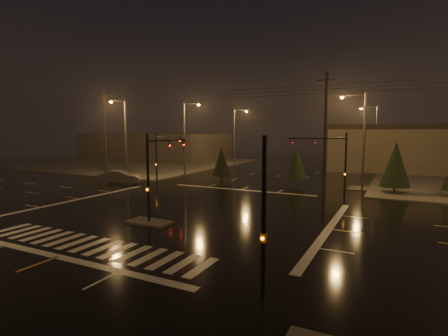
{
  "coord_description": "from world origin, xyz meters",
  "views": [
    {
      "loc": [
        14.76,
        -22.14,
        6.14
      ],
      "look_at": [
        1.39,
        4.41,
        3.0
      ],
      "focal_mm": 28.0,
      "sensor_mm": 36.0,
      "label": 1
    }
  ],
  "objects": [
    {
      "name": "ground",
      "position": [
        0.0,
        0.0,
        0.0
      ],
      "size": [
        140.0,
        140.0,
        0.0
      ],
      "primitive_type": "plane",
      "color": "black",
      "rests_on": "ground"
    },
    {
      "name": "sidewalk_nw",
      "position": [
        -30.0,
        30.0,
        0.06
      ],
      "size": [
        36.0,
        36.0,
        0.12
      ],
      "primitive_type": "cube",
      "color": "#42403B",
      "rests_on": "ground"
    },
    {
      "name": "median_island",
      "position": [
        0.0,
        -4.0,
        0.07
      ],
      "size": [
        3.0,
        1.6,
        0.15
      ],
      "primitive_type": "cube",
      "color": "#42403B",
      "rests_on": "ground"
    },
    {
      "name": "crosswalk",
      "position": [
        0.0,
        -9.0,
        0.01
      ],
      "size": [
        15.0,
        2.6,
        0.01
      ],
      "primitive_type": "cube",
      "color": "beige",
      "rests_on": "ground"
    },
    {
      "name": "stop_bar_near",
      "position": [
        0.0,
        -11.0,
        0.01
      ],
      "size": [
        16.0,
        0.5,
        0.01
      ],
      "primitive_type": "cube",
      "color": "beige",
      "rests_on": "ground"
    },
    {
      "name": "stop_bar_far",
      "position": [
        0.0,
        11.0,
        0.01
      ],
      "size": [
        16.0,
        0.5,
        0.01
      ],
      "primitive_type": "cube",
      "color": "beige",
      "rests_on": "ground"
    },
    {
      "name": "commercial_block",
      "position": [
        -35.0,
        42.0,
        2.8
      ],
      "size": [
        30.0,
        18.0,
        5.6
      ],
      "primitive_type": "cube",
      "color": "#413D3A",
      "rests_on": "ground"
    },
    {
      "name": "signal_mast_median",
      "position": [
        0.0,
        -3.07,
        3.75
      ],
      "size": [
        0.25,
        4.59,
        6.0
      ],
      "color": "black",
      "rests_on": "ground"
    },
    {
      "name": "signal_mast_ne",
      "position": [
        9.5,
        10.14,
        3.79
      ],
      "size": [
        4.84,
        1.86,
        6.0
      ],
      "color": "black",
      "rests_on": "ground"
    },
    {
      "name": "signal_mast_nw",
      "position": [
        -9.5,
        10.14,
        3.79
      ],
      "size": [
        4.84,
        1.86,
        6.0
      ],
      "color": "black",
      "rests_on": "ground"
    },
    {
      "name": "signal_mast_se",
      "position": [
        10.23,
        -9.75,
        3.71
      ],
      "size": [
        1.55,
        3.87,
        6.0
      ],
      "color": "black",
      "rests_on": "ground"
    },
    {
      "name": "streetlight_1",
      "position": [
        -11.18,
        18.0,
        5.8
      ],
      "size": [
        2.77,
        0.32,
        10.0
      ],
      "color": "#38383A",
      "rests_on": "ground"
    },
    {
      "name": "streetlight_2",
      "position": [
        -11.18,
        34.0,
        5.8
      ],
      "size": [
        2.77,
        0.32,
        10.0
      ],
      "color": "#38383A",
      "rests_on": "ground"
    },
    {
      "name": "streetlight_3",
      "position": [
        11.18,
        16.0,
        5.8
      ],
      "size": [
        2.77,
        0.32,
        10.0
      ],
      "color": "#38383A",
      "rests_on": "ground"
    },
    {
      "name": "streetlight_4",
      "position": [
        11.18,
        36.0,
        5.8
      ],
      "size": [
        2.77,
        0.32,
        10.0
      ],
      "color": "#38383A",
      "rests_on": "ground"
    },
    {
      "name": "streetlight_5",
      "position": [
        -16.0,
        11.18,
        5.8
      ],
      "size": [
        0.32,
        2.77,
        10.0
      ],
      "color": "#38383A",
      "rests_on": "ground"
    },
    {
      "name": "utility_pole_0",
      "position": [
        -22.0,
        14.0,
        6.13
      ],
      "size": [
        2.2,
        0.32,
        12.0
      ],
      "color": "black",
      "rests_on": "ground"
    },
    {
      "name": "utility_pole_1",
      "position": [
        8.0,
        14.0,
        6.13
      ],
      "size": [
        2.2,
        0.32,
        12.0
      ],
      "color": "black",
      "rests_on": "ground"
    },
    {
      "name": "conifer_0",
      "position": [
        14.48,
        15.87,
        2.92
      ],
      "size": [
        2.85,
        2.85,
        5.15
      ],
      "color": "black",
      "rests_on": "ground"
    },
    {
      "name": "conifer_3",
      "position": [
        -4.61,
        15.61,
        2.48
      ],
      "size": [
        2.29,
        2.29,
        4.27
      ],
      "color": "black",
      "rests_on": "ground"
    },
    {
      "name": "conifer_4",
      "position": [
        4.37,
        16.81,
        2.57
      ],
      "size": [
        2.4,
        2.4,
        4.44
      ],
      "color": "black",
      "rests_on": "ground"
    },
    {
      "name": "car_crossing",
      "position": [
        -14.24,
        8.43,
        0.79
      ],
      "size": [
        5.08,
        3.55,
        1.59
      ],
      "primitive_type": "imported",
      "rotation": [
        0.0,
        0.0,
        2.01
      ],
      "color": "#56595D",
      "rests_on": "ground"
    }
  ]
}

